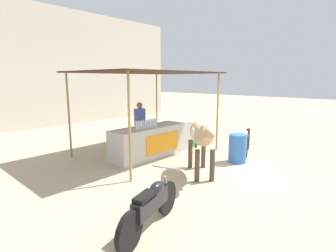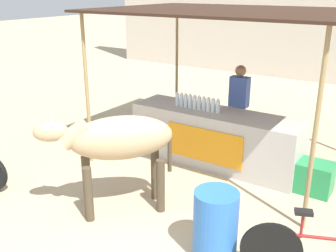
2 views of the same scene
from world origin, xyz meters
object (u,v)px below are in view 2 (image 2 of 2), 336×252
vendor_behind_counter (238,108)px  water_barrel (215,225)px  stall_counter (215,138)px  cooler_box (312,177)px  cow (117,141)px

vendor_behind_counter → water_barrel: size_ratio=1.98×
stall_counter → cooler_box: 1.74m
stall_counter → cooler_box: stall_counter is taller
stall_counter → vendor_behind_counter: (0.09, 0.75, 0.37)m
cooler_box → cow: (-2.13, -2.02, 0.79)m
water_barrel → cow: bearing=173.6°
cooler_box → water_barrel: water_barrel is taller
stall_counter → cow: 2.23m
cooler_box → water_barrel: bearing=-103.8°
vendor_behind_counter → cow: 2.92m
cow → cooler_box: bearing=43.5°
cooler_box → cow: 3.04m
vendor_behind_counter → cow: size_ratio=1.04×
cooler_box → water_barrel: 2.27m
vendor_behind_counter → stall_counter: bearing=-96.9°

